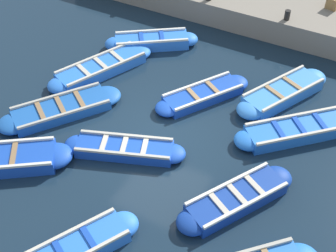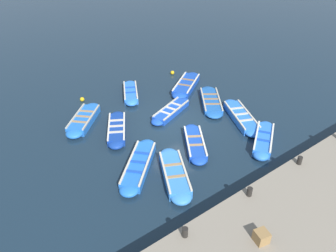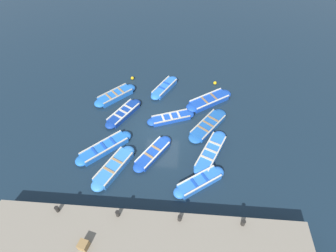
{
  "view_description": "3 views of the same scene",
  "coord_description": "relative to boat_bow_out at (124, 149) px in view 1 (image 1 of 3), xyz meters",
  "views": [
    {
      "loc": [
        -8.43,
        -4.69,
        9.44
      ],
      "look_at": [
        0.14,
        -0.11,
        0.29
      ],
      "focal_mm": 50.0,
      "sensor_mm": 36.0,
      "label": 1
    },
    {
      "loc": [
        11.55,
        -8.99,
        9.57
      ],
      "look_at": [
        0.4,
        -0.75,
        0.46
      ],
      "focal_mm": 35.0,
      "sensor_mm": 36.0,
      "label": 2
    },
    {
      "loc": [
        11.58,
        1.34,
        13.3
      ],
      "look_at": [
        -0.14,
        0.45,
        0.37
      ],
      "focal_mm": 28.0,
      "sensor_mm": 36.0,
      "label": 3
    }
  ],
  "objects": [
    {
      "name": "boat_inner_gap",
      "position": [
        0.51,
        2.57,
        -0.0
      ],
      "size": [
        3.65,
        2.99,
        0.37
      ],
      "color": "#1E59AD",
      "rests_on": "ground"
    },
    {
      "name": "boat_tucked",
      "position": [
        4.96,
        1.95,
        0.04
      ],
      "size": [
        2.52,
        3.16,
        0.45
      ],
      "color": "blue",
      "rests_on": "ground"
    },
    {
      "name": "boat_end_of_row",
      "position": [
        -3.22,
        -0.72,
        0.03
      ],
      "size": [
        3.16,
        2.18,
        0.44
      ],
      "color": "blue",
      "rests_on": "ground"
    },
    {
      "name": "boat_near_quay",
      "position": [
        3.14,
        -0.91,
        -0.0
      ],
      "size": [
        3.19,
        2.42,
        0.37
      ],
      "color": "#1947B7",
      "rests_on": "ground"
    },
    {
      "name": "boat_bow_out",
      "position": [
        0.0,
        0.0,
        0.0
      ],
      "size": [
        1.87,
        3.43,
        0.37
      ],
      "color": "#1947B7",
      "rests_on": "ground"
    },
    {
      "name": "bollard_mid_north",
      "position": [
        7.5,
        -2.09,
        0.91
      ],
      "size": [
        0.2,
        0.2,
        0.35
      ],
      "primitive_type": "cylinder",
      "color": "black",
      "rests_on": "quay_wall"
    },
    {
      "name": "boat_mid_row",
      "position": [
        2.81,
        2.67,
        0.02
      ],
      "size": [
        3.89,
        2.36,
        0.42
      ],
      "color": "blue",
      "rests_on": "ground"
    },
    {
      "name": "boat_far_corner",
      "position": [
        2.96,
        -4.01,
        0.03
      ],
      "size": [
        3.26,
        3.39,
        0.43
      ],
      "color": "blue",
      "rests_on": "ground"
    },
    {
      "name": "boat_centre",
      "position": [
        4.36,
        -3.09,
        0.04
      ],
      "size": [
        3.58,
        2.36,
        0.45
      ],
      "color": "#3884E0",
      "rests_on": "ground"
    },
    {
      "name": "boat_outer_right",
      "position": [
        -0.17,
        -3.38,
        0.02
      ],
      "size": [
        3.34,
        2.4,
        0.42
      ],
      "color": "navy",
      "rests_on": "ground"
    },
    {
      "name": "ground_plane",
      "position": [
        1.11,
        -0.58,
        -0.16
      ],
      "size": [
        120.0,
        120.0,
        0.0
      ],
      "primitive_type": "plane",
      "color": "#162838"
    },
    {
      "name": "quay_wall",
      "position": [
        8.85,
        -0.58,
        0.29
      ],
      "size": [
        3.4,
        15.29,
        0.89
      ],
      "color": "gray",
      "rests_on": "ground"
    },
    {
      "name": "wooden_crate",
      "position": [
        9.07,
        -3.3,
        0.94
      ],
      "size": [
        0.49,
        0.49,
        0.41
      ],
      "primitive_type": "cube",
      "rotation": [
        0.0,
        0.0,
        1.34
      ],
      "color": "olive",
      "rests_on": "quay_wall"
    }
  ]
}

